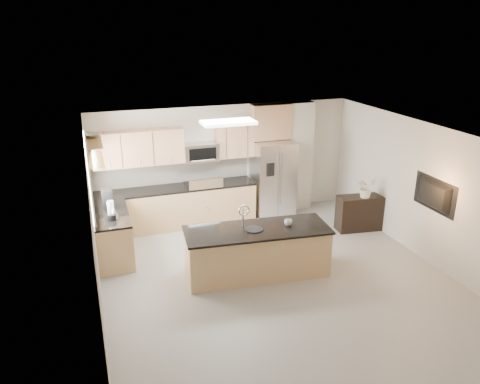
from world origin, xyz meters
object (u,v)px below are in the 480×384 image
object	(u,v)px
cup	(288,222)
flower_vase	(366,182)
blender	(111,212)
television	(431,195)
bowl	(92,135)
refrigerator	(273,179)
credenza	(359,213)
microwave	(201,152)
island	(257,251)
coffee_maker	(107,199)
kettle	(114,212)
platter	(254,229)
range	(203,203)

from	to	relation	value
cup	flower_vase	xyz separation A→B (m)	(2.29, 1.06, 0.17)
blender	television	bearing A→B (deg)	-17.19
bowl	cup	bearing A→B (deg)	-29.59
refrigerator	credenza	xyz separation A→B (m)	(1.48, -1.41, -0.50)
flower_vase	television	xyz separation A→B (m)	(0.31, -1.59, 0.23)
flower_vase	microwave	bearing A→B (deg)	152.73
refrigerator	bowl	size ratio (longest dim) A/B	4.49
refrigerator	island	xyz separation A→B (m)	(-1.33, -2.51, -0.44)
refrigerator	cup	xyz separation A→B (m)	(-0.75, -2.54, 0.06)
bowl	coffee_maker	bearing A→B (deg)	14.41
coffee_maker	microwave	bearing A→B (deg)	22.73
island	credenza	world-z (taller)	island
kettle	bowl	xyz separation A→B (m)	(-0.23, 0.52, 1.35)
credenza	bowl	distance (m)	5.79
platter	flower_vase	xyz separation A→B (m)	(2.94, 1.04, 0.22)
credenza	kettle	xyz separation A→B (m)	(-5.17, 0.14, 0.64)
cup	platter	size ratio (longest dim) A/B	0.44
microwave	flower_vase	xyz separation A→B (m)	(3.20, -1.65, -0.51)
refrigerator	television	bearing A→B (deg)	-58.96
cup	kettle	bearing A→B (deg)	156.53
refrigerator	kettle	distance (m)	3.90
microwave	television	size ratio (longest dim) A/B	0.71
range	microwave	bearing A→B (deg)	90.00
platter	bowl	distance (m)	3.42
coffee_maker	flower_vase	world-z (taller)	flower_vase
range	credenza	distance (m)	3.47
bowl	kettle	bearing A→B (deg)	-66.62
range	bowl	size ratio (longest dim) A/B	2.88
refrigerator	cup	world-z (taller)	refrigerator
flower_vase	television	size ratio (longest dim) A/B	0.64
island	refrigerator	bearing A→B (deg)	67.48
flower_vase	television	world-z (taller)	television
island	kettle	world-z (taller)	island
range	flower_vase	size ratio (longest dim) A/B	1.67
refrigerator	bowl	xyz separation A→B (m)	(-3.91, -0.75, 1.50)
credenza	blender	bearing A→B (deg)	-173.52
credenza	platter	size ratio (longest dim) A/B	2.97
cup	coffee_maker	size ratio (longest dim) A/B	0.39
cup	bowl	bearing A→B (deg)	150.41
microwave	bowl	size ratio (longest dim) A/B	1.92
refrigerator	blender	xyz separation A→B (m)	(-3.73, -1.35, 0.19)
refrigerator	cup	distance (m)	2.65
microwave	television	xyz separation A→B (m)	(3.51, -3.24, -0.28)
television	coffee_maker	bearing A→B (deg)	67.11
range	island	world-z (taller)	island
range	coffee_maker	xyz separation A→B (m)	(-2.09, -0.75, 0.62)
flower_vase	bowl	bearing A→B (deg)	172.33
microwave	range	bearing A→B (deg)	-90.00
cup	range	bearing A→B (deg)	109.44
range	television	xyz separation A→B (m)	(3.51, -3.12, 0.88)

